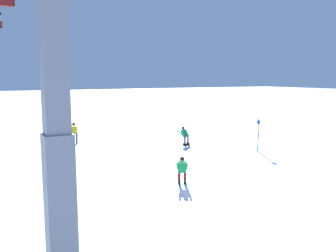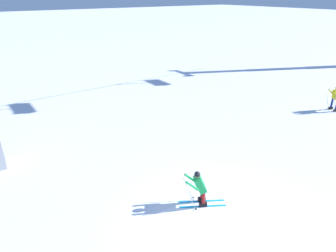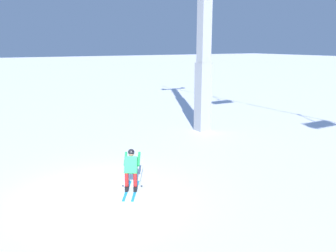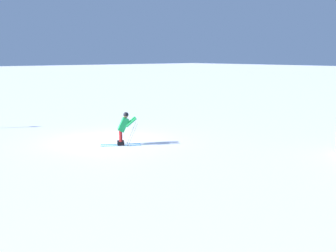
# 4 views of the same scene
# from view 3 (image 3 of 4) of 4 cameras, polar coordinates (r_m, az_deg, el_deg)

# --- Properties ---
(ground_plane) EXTENTS (260.00, 260.00, 0.00)m
(ground_plane) POSITION_cam_3_polar(r_m,az_deg,el_deg) (11.67, -11.14, -11.28)
(ground_plane) COLOR white
(skier_carving_main) EXTENTS (1.63, 1.25, 1.49)m
(skier_carving_main) POSITION_cam_3_polar(r_m,az_deg,el_deg) (11.77, -6.06, -6.78)
(skier_carving_main) COLOR #198CCC
(skier_carving_main) RESTS_ON ground_plane
(lift_tower_near) EXTENTS (0.69, 2.96, 11.99)m
(lift_tower_near) POSITION_cam_3_polar(r_m,az_deg,el_deg) (19.39, 5.94, 13.98)
(lift_tower_near) COLOR gray
(lift_tower_near) RESTS_ON ground_plane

